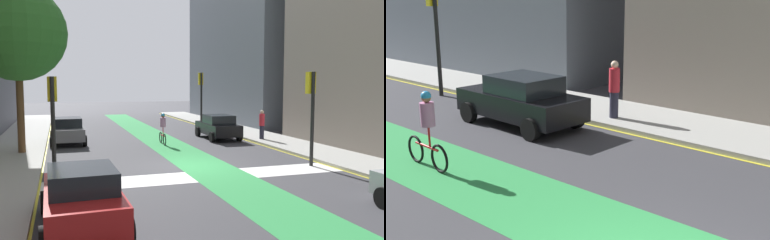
# 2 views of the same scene
# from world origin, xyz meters

# --- Properties ---
(ground_plane) EXTENTS (120.00, 120.00, 0.00)m
(ground_plane) POSITION_xyz_m (0.00, 0.00, 0.00)
(ground_plane) COLOR #38383D
(bike_lane_paint) EXTENTS (2.40, 60.00, 0.01)m
(bike_lane_paint) POSITION_xyz_m (0.79, 0.00, 0.00)
(bike_lane_paint) COLOR #2D8C47
(bike_lane_paint) RESTS_ON ground_plane
(crosswalk_band) EXTENTS (12.00, 1.80, 0.01)m
(crosswalk_band) POSITION_xyz_m (0.00, -2.00, 0.00)
(crosswalk_band) COLOR silver
(crosswalk_band) RESTS_ON ground_plane
(curb_stripe_left) EXTENTS (0.16, 60.00, 0.01)m
(curb_stripe_left) POSITION_xyz_m (-6.00, 0.00, 0.01)
(curb_stripe_left) COLOR yellow
(curb_stripe_left) RESTS_ON ground_plane
(sidewalk_right) EXTENTS (3.00, 60.00, 0.15)m
(sidewalk_right) POSITION_xyz_m (7.50, 0.00, 0.07)
(sidewalk_right) COLOR #9E9E99
(sidewalk_right) RESTS_ON ground_plane
(curb_stripe_right) EXTENTS (0.16, 60.00, 0.01)m
(curb_stripe_right) POSITION_xyz_m (6.00, 0.00, 0.01)
(curb_stripe_right) COLOR yellow
(curb_stripe_right) RESTS_ON ground_plane
(traffic_signal_near_right) EXTENTS (0.35, 0.52, 4.12)m
(traffic_signal_near_right) POSITION_xyz_m (5.28, -1.46, 2.90)
(traffic_signal_near_right) COLOR black
(traffic_signal_near_right) RESTS_ON ground_plane
(traffic_signal_near_left) EXTENTS (0.35, 0.52, 3.89)m
(traffic_signal_near_left) POSITION_xyz_m (-5.46, -0.49, 2.74)
(traffic_signal_near_left) COLOR black
(traffic_signal_near_left) RESTS_ON ground_plane
(traffic_signal_far_right) EXTENTS (0.35, 0.52, 4.42)m
(traffic_signal_far_right) POSITION_xyz_m (5.42, 13.60, 3.09)
(traffic_signal_far_right) COLOR black
(traffic_signal_far_right) RESTS_ON ground_plane
(car_red_left_near) EXTENTS (2.12, 4.25, 1.57)m
(car_red_left_near) POSITION_xyz_m (-4.73, -6.43, 0.80)
(car_red_left_near) COLOR #A51919
(car_red_left_near) RESTS_ON ground_plane
(car_grey_left_far) EXTENTS (2.06, 4.22, 1.57)m
(car_grey_left_far) POSITION_xyz_m (-4.80, 8.63, 0.80)
(car_grey_left_far) COLOR slate
(car_grey_left_far) RESTS_ON ground_plane
(car_black_right_far) EXTENTS (2.11, 4.25, 1.57)m
(car_black_right_far) POSITION_xyz_m (4.56, 7.76, 0.80)
(car_black_right_far) COLOR black
(car_black_right_far) RESTS_ON ground_plane
(cyclist_in_lane) EXTENTS (0.32, 1.73, 1.86)m
(cyclist_in_lane) POSITION_xyz_m (0.57, 6.53, 0.97)
(cyclist_in_lane) COLOR black
(cyclist_in_lane) RESTS_ON ground_plane
(pedestrian_sidewalk_right_a) EXTENTS (0.34, 0.34, 1.80)m
(pedestrian_sidewalk_right_a) POSITION_xyz_m (6.75, 5.88, 1.08)
(pedestrian_sidewalk_right_a) COLOR #262638
(pedestrian_sidewalk_right_a) RESTS_ON sidewalk_right
(street_tree_near) EXTENTS (4.77, 4.77, 8.34)m
(street_tree_near) POSITION_xyz_m (-7.07, 5.19, 6.08)
(street_tree_near) COLOR brown
(street_tree_near) RESTS_ON sidewalk_left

